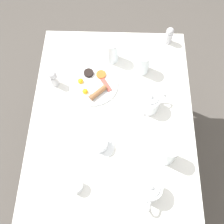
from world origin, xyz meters
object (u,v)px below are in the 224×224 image
fork_by_plate (80,51)px  knife_by_plate (58,152)px  teacup_with_saucer_left (100,145)px  water_glass_short (169,153)px  water_glass_tall (112,51)px  creamer_jug (76,186)px  teapot_near (149,190)px  salt_grinder (169,35)px  breakfast_plate (93,84)px  wine_glass_spare (143,63)px  teapot_far (150,102)px  pepper_grinder (54,78)px

fork_by_plate → knife_by_plate: size_ratio=1.01×
teacup_with_saucer_left → water_glass_short: water_glass_short is taller
water_glass_tall → creamer_jug: size_ratio=1.64×
teapot_near → teacup_with_saucer_left: teapot_near is taller
teapot_near → fork_by_plate: bearing=31.3°
salt_grinder → knife_by_plate: (0.59, 0.72, -0.06)m
breakfast_plate → salt_grinder: (-0.44, -0.32, 0.05)m
teapot_near → knife_by_plate: bearing=73.6°
water_glass_tall → knife_by_plate: size_ratio=0.89×
teapot_near → creamer_jug: bearing=93.6°
water_glass_tall → wine_glass_spare: (-0.17, 0.07, -0.00)m
knife_by_plate → breakfast_plate: bearing=-110.9°
fork_by_plate → water_glass_short: bearing=126.5°
teapot_near → salt_grinder: (-0.15, -0.90, 0.00)m
teacup_with_saucer_left → fork_by_plate: bearing=-75.8°
water_glass_short → fork_by_plate: water_glass_short is taller
breakfast_plate → fork_by_plate: size_ratio=1.68×
water_glass_short → creamer_jug: 0.46m
wine_glass_spare → creamer_jug: bearing=64.6°
water_glass_short → fork_by_plate: size_ratio=0.93×
water_glass_tall → creamer_jug: water_glass_tall is taller
teapot_far → fork_by_plate: (0.40, -0.36, -0.05)m
creamer_jug → fork_by_plate: size_ratio=0.53×
wine_glass_spare → creamer_jug: (0.32, 0.67, -0.04)m
wine_glass_spare → salt_grinder: (-0.16, -0.21, -0.01)m
breakfast_plate → teacup_with_saucer_left: (-0.06, 0.36, 0.02)m
salt_grinder → breakfast_plate: bearing=36.6°
breakfast_plate → teapot_near: (-0.29, 0.57, 0.04)m
creamer_jug → knife_by_plate: (0.10, -0.17, -0.03)m
water_glass_short → salt_grinder: (-0.05, -0.73, -0.02)m
breakfast_plate → salt_grinder: 0.55m
breakfast_plate → pepper_grinder: pepper_grinder is taller
teapot_near → wine_glass_spare: bearing=7.5°
salt_grinder → knife_by_plate: salt_grinder is taller
pepper_grinder → knife_by_plate: 0.40m
breakfast_plate → creamer_jug: 0.56m
creamer_jug → fork_by_plate: 0.80m
teapot_near → fork_by_plate: (0.38, -0.81, -0.05)m
salt_grinder → fork_by_plate: 0.54m
pepper_grinder → salt_grinder: size_ratio=1.00×
breakfast_plate → teapot_far: bearing=157.3°
teapot_near → water_glass_tall: bearing=20.2°
breakfast_plate → teacup_with_saucer_left: bearing=99.1°
pepper_grinder → water_glass_tall: bearing=-149.6°
teacup_with_saucer_left → pepper_grinder: pepper_grinder is taller
water_glass_short → salt_grinder: size_ratio=1.34×
teapot_far → teacup_with_saucer_left: 0.34m
teapot_far → breakfast_plate: bearing=-47.6°
wine_glass_spare → water_glass_tall: bearing=-23.2°
wine_glass_spare → pepper_grinder: bearing=12.4°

